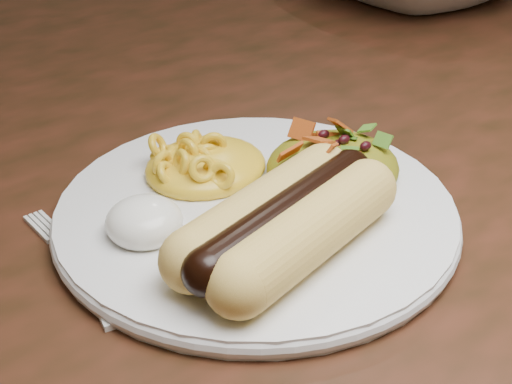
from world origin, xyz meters
TOP-DOWN VIEW (x-y plane):
  - table at (0.00, 0.00)m, footprint 1.60×0.90m
  - plate at (-0.09, -0.14)m, footprint 0.30×0.30m
  - hotdog at (-0.10, -0.18)m, footprint 0.14×0.09m
  - mac_and_cheese at (-0.09, -0.08)m, footprint 0.10×0.09m
  - sour_cream at (-0.16, -0.12)m, footprint 0.06×0.06m
  - taco_salad at (-0.02, -0.14)m, footprint 0.09×0.09m
  - fork at (-0.20, -0.12)m, footprint 0.05×0.13m

SIDE VIEW (x-z plane):
  - table at x=0.00m, z-range 0.28..1.03m
  - fork at x=-0.20m, z-range 0.75..0.75m
  - plate at x=-0.09m, z-range 0.75..0.76m
  - sour_cream at x=-0.16m, z-range 0.76..0.79m
  - taco_salad at x=-0.02m, z-range 0.76..0.80m
  - mac_and_cheese at x=-0.09m, z-range 0.76..0.80m
  - hotdog at x=-0.10m, z-range 0.76..0.80m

